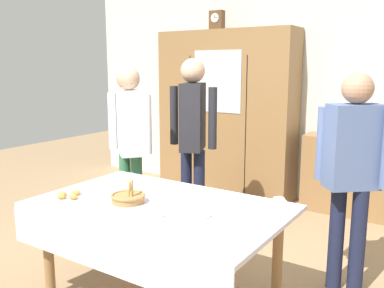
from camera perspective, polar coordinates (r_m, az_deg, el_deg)
back_wall at (r=5.26m, az=14.95°, el=7.04°), size 6.40×0.10×2.70m
dining_table at (r=2.86m, az=-4.88°, el=-10.13°), size 1.69×1.05×0.73m
wall_cabinet at (r=5.38m, az=4.63°, el=4.14°), size 1.80×0.46×2.08m
mantel_clock at (r=5.44m, az=3.42°, el=16.49°), size 0.18×0.11×0.24m
bookshelf_low at (r=4.99m, az=20.92°, el=-4.12°), size 1.05×0.35×0.87m
book_stack at (r=4.89m, az=21.29°, el=1.28°), size 0.15×0.21×0.08m
tea_cup_front_edge at (r=2.58m, az=-5.18°, el=-9.65°), size 0.13×0.13×0.06m
tea_cup_mid_right at (r=2.57m, az=1.35°, el=-9.64°), size 0.13×0.13×0.06m
tea_cup_near_left at (r=2.84m, az=11.76°, el=-7.93°), size 0.13×0.13×0.06m
bread_basket at (r=2.90m, az=-8.71°, el=-7.25°), size 0.24×0.24×0.16m
pastry_plate at (r=3.08m, az=-16.41°, el=-6.92°), size 0.28×0.28×0.05m
spoon_center at (r=3.23m, az=-9.77°, el=-6.00°), size 0.12×0.02×0.01m
spoon_mid_left at (r=2.64m, az=-8.64°, el=-9.82°), size 0.12×0.02×0.01m
spoon_front_edge at (r=2.85m, az=6.51°, el=-8.16°), size 0.12×0.02×0.01m
person_behind_table_left at (r=3.15m, az=21.05°, el=-2.46°), size 0.52×0.39×1.60m
person_near_right_end at (r=4.00m, az=0.10°, el=2.08°), size 0.52×0.41×1.72m
person_beside_shelf at (r=4.03m, az=-8.51°, el=1.25°), size 0.52×0.38×1.64m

